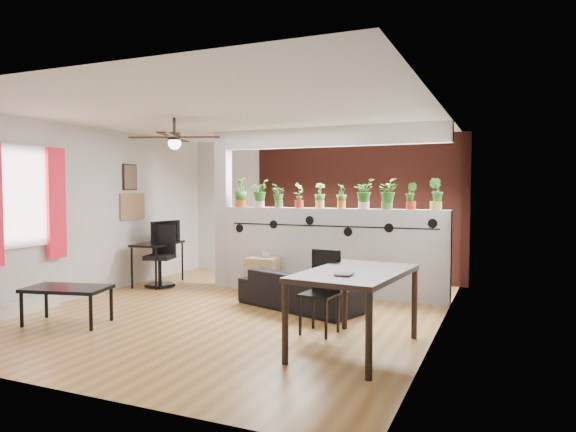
{
  "coord_description": "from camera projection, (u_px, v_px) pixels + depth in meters",
  "views": [
    {
      "loc": [
        3.32,
        -6.04,
        1.65
      ],
      "look_at": [
        0.47,
        0.6,
        1.27
      ],
      "focal_mm": 32.0,
      "sensor_mm": 36.0,
      "label": 1
    }
  ],
  "objects": [
    {
      "name": "ceiling_header",
      "position": [
        331.0,
        137.0,
        7.87
      ],
      "size": [
        3.6,
        0.18,
        0.3
      ],
      "primitive_type": "cube",
      "color": "silver",
      "rests_on": "room_shell"
    },
    {
      "name": "office_chair",
      "position": [
        161.0,
        260.0,
        8.65
      ],
      "size": [
        0.53,
        0.53,
        1.02
      ],
      "color": "black",
      "rests_on": "ground"
    },
    {
      "name": "potted_plant_0",
      "position": [
        240.0,
        192.0,
        8.54
      ],
      "size": [
        0.3,
        0.32,
        0.49
      ],
      "color": "#C45917",
      "rests_on": "partition_wall"
    },
    {
      "name": "window_assembly",
      "position": [
        24.0,
        199.0,
        6.77
      ],
      "size": [
        0.09,
        1.3,
        1.55
      ],
      "color": "white",
      "rests_on": "room_shell"
    },
    {
      "name": "partition_wall",
      "position": [
        330.0,
        252.0,
        7.97
      ],
      "size": [
        3.6,
        0.18,
        1.35
      ],
      "primitive_type": "cube",
      "color": "#BCBCC1",
      "rests_on": "ground"
    },
    {
      "name": "dining_table",
      "position": [
        355.0,
        279.0,
        5.2
      ],
      "size": [
        1.06,
        1.59,
        0.82
      ],
      "color": "black",
      "rests_on": "ground"
    },
    {
      "name": "potted_plant_8",
      "position": [
        411.0,
        195.0,
        7.44
      ],
      "size": [
        0.22,
        0.18,
        0.39
      ],
      "color": "red",
      "rests_on": "partition_wall"
    },
    {
      "name": "cup",
      "position": [
        265.0,
        255.0,
        8.04
      ],
      "size": [
        0.13,
        0.13,
        0.09
      ],
      "primitive_type": "imported",
      "rotation": [
        0.0,
        0.0,
        -0.19
      ],
      "color": "gray",
      "rests_on": "cube_shelf"
    },
    {
      "name": "baseboard_heater",
      "position": [
        28.0,
        306.0,
        6.84
      ],
      "size": [
        0.08,
        1.0,
        0.18
      ],
      "primitive_type": "cube",
      "color": "silver",
      "rests_on": "ground"
    },
    {
      "name": "potted_plant_7",
      "position": [
        387.0,
        193.0,
        7.57
      ],
      "size": [
        0.28,
        0.3,
        0.46
      ],
      "color": "#479536",
      "rests_on": "partition_wall"
    },
    {
      "name": "pier_column",
      "position": [
        223.0,
        210.0,
        8.69
      ],
      "size": [
        0.22,
        0.2,
        2.6
      ],
      "primitive_type": "cube",
      "color": "#BCBCC1",
      "rests_on": "ground"
    },
    {
      "name": "potted_plant_6",
      "position": [
        364.0,
        193.0,
        7.71
      ],
      "size": [
        0.24,
        0.27,
        0.45
      ],
      "color": "white",
      "rests_on": "partition_wall"
    },
    {
      "name": "ceiling_fan",
      "position": [
        174.0,
        139.0,
        6.86
      ],
      "size": [
        1.19,
        1.19,
        0.43
      ],
      "color": "black",
      "rests_on": "room_shell"
    },
    {
      "name": "potted_plant_2",
      "position": [
        279.0,
        195.0,
        8.27
      ],
      "size": [
        0.23,
        0.24,
        0.38
      ],
      "color": "#367E2D",
      "rests_on": "partition_wall"
    },
    {
      "name": "corkboard",
      "position": [
        133.0,
        206.0,
        8.76
      ],
      "size": [
        0.03,
        0.6,
        0.45
      ],
      "primitive_type": "cube",
      "color": "olive",
      "rests_on": "room_shell"
    },
    {
      "name": "sofa",
      "position": [
        299.0,
        291.0,
        7.07
      ],
      "size": [
        1.81,
        1.19,
        0.49
      ],
      "primitive_type": "imported",
      "rotation": [
        0.0,
        0.0,
        2.8
      ],
      "color": "black",
      "rests_on": "ground"
    },
    {
      "name": "room_shell",
      "position": [
        238.0,
        215.0,
        6.87
      ],
      "size": [
        6.3,
        7.1,
        2.9
      ],
      "color": "olive",
      "rests_on": "ground"
    },
    {
      "name": "potted_plant_9",
      "position": [
        436.0,
        193.0,
        7.3
      ],
      "size": [
        0.29,
        0.26,
        0.46
      ],
      "color": "gold",
      "rests_on": "partition_wall"
    },
    {
      "name": "folding_chair",
      "position": [
        323.0,
        284.0,
        5.88
      ],
      "size": [
        0.42,
        0.42,
        0.94
      ],
      "color": "black",
      "rests_on": "ground"
    },
    {
      "name": "framed_art",
      "position": [
        130.0,
        177.0,
        8.69
      ],
      "size": [
        0.03,
        0.34,
        0.44
      ],
      "color": "#8C7259",
      "rests_on": "room_shell"
    },
    {
      "name": "book",
      "position": [
        337.0,
        274.0,
        4.96
      ],
      "size": [
        0.16,
        0.21,
        0.02
      ],
      "primitive_type": "imported",
      "rotation": [
        0.0,
        0.0,
        0.02
      ],
      "color": "gray",
      "rests_on": "dining_table"
    },
    {
      "name": "vine_decal",
      "position": [
        328.0,
        226.0,
        7.86
      ],
      "size": [
        3.31,
        0.01,
        0.3
      ],
      "color": "black",
      "rests_on": "partition_wall"
    },
    {
      "name": "potted_plant_3",
      "position": [
        299.0,
        194.0,
        8.13
      ],
      "size": [
        0.22,
        0.24,
        0.4
      ],
      "color": "#B02B1C",
      "rests_on": "partition_wall"
    },
    {
      "name": "potted_plant_5",
      "position": [
        341.0,
        195.0,
        7.85
      ],
      "size": [
        0.2,
        0.22,
        0.37
      ],
      "color": "orange",
      "rests_on": "partition_wall"
    },
    {
      "name": "computer_desk",
      "position": [
        158.0,
        246.0,
        8.84
      ],
      "size": [
        0.65,
        1.06,
        0.73
      ],
      "color": "black",
      "rests_on": "ground"
    },
    {
      "name": "coffee_table",
      "position": [
        67.0,
        291.0,
        6.24
      ],
      "size": [
        1.08,
        0.76,
        0.46
      ],
      "color": "black",
      "rests_on": "ground"
    },
    {
      "name": "cube_shelf",
      "position": [
        263.0,
        275.0,
        8.07
      ],
      "size": [
        0.52,
        0.47,
        0.57
      ],
      "primitive_type": "cube",
      "rotation": [
        0.0,
        0.0,
        0.12
      ],
      "color": "tan",
      "rests_on": "ground"
    },
    {
      "name": "potted_plant_1",
      "position": [
        259.0,
        193.0,
        8.4
      ],
      "size": [
        0.24,
        0.27,
        0.46
      ],
      "color": "silver",
      "rests_on": "partition_wall"
    },
    {
      "name": "brick_panel",
      "position": [
        356.0,
        208.0,
        9.28
      ],
      "size": [
        3.9,
        0.05,
        2.6
      ],
      "primitive_type": "cube",
      "color": "#99382C",
      "rests_on": "ground"
    },
    {
      "name": "monitor",
      "position": [
        163.0,
        236.0,
        8.97
      ],
      "size": [
        0.36,
        0.13,
        0.2
      ],
      "primitive_type": "imported",
      "rotation": [
        0.0,
        0.0,
        1.37
      ],
      "color": "black",
      "rests_on": "computer_desk"
    },
    {
      "name": "potted_plant_4",
      "position": [
        320.0,
        195.0,
        7.99
      ],
      "size": [
        0.24,
        0.23,
        0.39
      ],
      "color": "gold",
      "rests_on": "partition_wall"
    }
  ]
}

